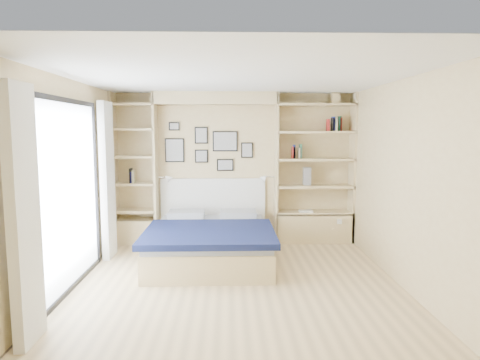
{
  "coord_description": "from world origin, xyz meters",
  "views": [
    {
      "loc": [
        -0.1,
        -5.0,
        1.9
      ],
      "look_at": [
        0.06,
        0.9,
        1.2
      ],
      "focal_mm": 32.0,
      "sensor_mm": 36.0,
      "label": 1
    }
  ],
  "objects": [
    {
      "name": "ground",
      "position": [
        0.0,
        0.0,
        0.0
      ],
      "size": [
        4.5,
        4.5,
        0.0
      ],
      "primitive_type": "plane",
      "color": "#D3B47F",
      "rests_on": "ground"
    },
    {
      "name": "room_shell",
      "position": [
        -0.39,
        1.52,
        1.08
      ],
      "size": [
        4.5,
        4.5,
        4.5
      ],
      "color": "#D4BD86",
      "rests_on": "ground"
    },
    {
      "name": "bed",
      "position": [
        -0.36,
        1.09,
        0.28
      ],
      "size": [
        1.78,
        2.25,
        1.07
      ],
      "color": "#CEB87D",
      "rests_on": "ground"
    },
    {
      "name": "photo_gallery",
      "position": [
        -0.45,
        2.22,
        1.6
      ],
      "size": [
        1.48,
        0.02,
        0.82
      ],
      "color": "black",
      "rests_on": "ground"
    },
    {
      "name": "reading_lamps",
      "position": [
        -0.3,
        2.0,
        1.1
      ],
      "size": [
        1.92,
        0.12,
        0.15
      ],
      "color": "silver",
      "rests_on": "ground"
    },
    {
      "name": "shelf_decor",
      "position": [
        1.06,
        2.07,
        1.69
      ],
      "size": [
        3.49,
        0.23,
        2.03
      ],
      "color": "#B42D29",
      "rests_on": "ground"
    }
  ]
}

